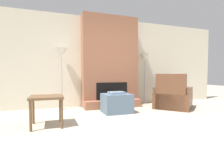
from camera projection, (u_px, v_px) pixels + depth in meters
name	position (u px, v px, depth m)	size (l,w,h in m)	color
ground_plane	(161.00, 132.00, 2.78)	(24.00, 24.00, 0.00)	#B2A893
wall_back	(107.00, 62.00, 5.30)	(7.95, 0.06, 2.60)	beige
fireplace	(110.00, 64.00, 5.08)	(1.62, 0.63, 2.60)	#935B42
ottoman	(117.00, 103.00, 4.24)	(0.67, 0.57, 0.51)	slate
armchair	(173.00, 98.00, 4.81)	(1.36, 1.35, 0.94)	brown
side_table	(47.00, 101.00, 3.12)	(0.57, 0.57, 0.54)	brown
floor_lamp_left	(61.00, 56.00, 4.61)	(0.29, 0.29, 1.63)	#ADADB2
floor_lamp_right	(145.00, 61.00, 5.44)	(0.29, 0.29, 1.58)	#ADADB2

